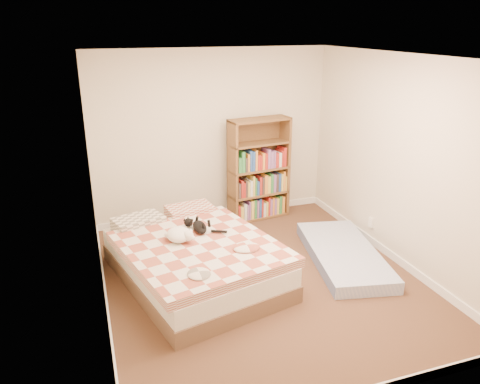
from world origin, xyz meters
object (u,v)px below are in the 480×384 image
object	(u,v)px
bookshelf	(258,182)
black_cat	(199,226)
white_dog	(180,235)
floor_mattress	(344,255)
bed	(193,257)

from	to	relation	value
bookshelf	black_cat	xyz separation A→B (m)	(-1.24, -1.31, 0.01)
black_cat	white_dog	xyz separation A→B (m)	(-0.27, -0.21, 0.02)
black_cat	white_dog	bearing A→B (deg)	-177.18
bookshelf	white_dog	xyz separation A→B (m)	(-1.52, -1.52, 0.03)
floor_mattress	black_cat	xyz separation A→B (m)	(-1.75, 0.38, 0.49)
bookshelf	floor_mattress	size ratio (longest dim) A/B	0.88
bookshelf	floor_mattress	bearing A→B (deg)	-80.89
bookshelf	black_cat	world-z (taller)	bookshelf
bed	black_cat	distance (m)	0.37
bed	bookshelf	bearing A→B (deg)	33.83
bed	bookshelf	distance (m)	2.04
black_cat	floor_mattress	bearing A→B (deg)	-46.66
black_cat	white_dog	size ratio (longest dim) A/B	1.71
floor_mattress	white_dog	size ratio (longest dim) A/B	5.29
bed	floor_mattress	distance (m)	1.89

